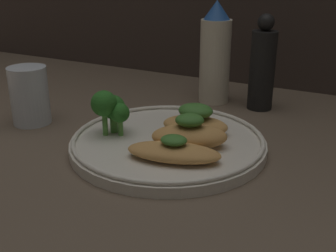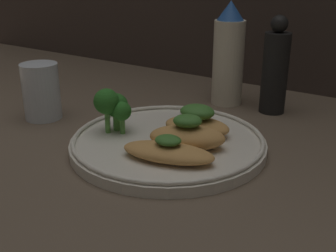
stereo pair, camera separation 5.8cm
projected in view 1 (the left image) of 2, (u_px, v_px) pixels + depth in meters
The scene contains 9 objects.
ground_plane at pixel (168, 152), 59.13cm from camera, with size 180.00×180.00×1.00cm, color brown.
plate at pixel (168, 142), 58.59cm from camera, with size 27.13×27.13×2.00cm.
grilled_meat_front at pixel (174, 151), 51.99cm from camera, with size 12.68×7.65×3.29cm.
grilled_meat_middle at pixel (189, 135), 55.43cm from camera, with size 11.26×8.98×4.64cm.
grilled_meat_back at pixel (195, 122), 59.87cm from camera, with size 10.26×7.20×4.44cm.
broccoli_bunch at pixel (110, 108), 58.88cm from camera, with size 5.18×5.11×6.55cm.
sauce_bottle at pixel (215, 55), 75.73cm from camera, with size 5.50×5.50×18.29cm.
pepper_grinder at pixel (262, 67), 72.40cm from camera, with size 4.36×4.36×16.48cm.
drinking_glass at pixel (30, 96), 66.71cm from camera, with size 6.02×6.02×9.22cm.
Camera 1 is at (24.94, -47.56, 24.50)cm, focal length 45.00 mm.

